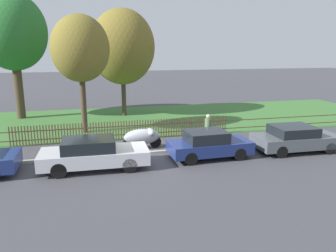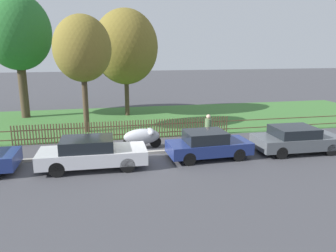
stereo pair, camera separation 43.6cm
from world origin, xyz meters
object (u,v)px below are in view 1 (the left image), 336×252
Objects in this scene: parked_car_navy_estate at (209,144)px; parked_car_black_saloon at (93,153)px; tree_nearest_kerb at (13,33)px; tree_mid_park at (122,47)px; tree_behind_motorcycle at (80,49)px; pedestrian_near_fence at (208,128)px; parked_car_red_compact at (295,138)px; covered_motorcycle at (143,137)px.

parked_car_black_saloon is at bearing -179.76° from parked_car_navy_estate.
tree_nearest_kerb reaches higher than tree_mid_park.
parked_car_black_saloon is 7.64m from tree_behind_motorcycle.
parked_car_black_saloon is 2.66× the size of pedestrian_near_fence.
tree_behind_motorcycle is (-0.39, 6.36, 4.21)m from parked_car_black_saloon.
tree_behind_motorcycle reaches higher than parked_car_black_saloon.
tree_behind_motorcycle is 5.39m from tree_mid_park.
tree_nearest_kerb is at bearing 142.93° from parked_car_red_compact.
pedestrian_near_fence reaches higher than parked_car_navy_estate.
parked_car_red_compact is 0.61× the size of tree_behind_motorcycle.
covered_motorcycle is at bearing 139.90° from parked_car_navy_estate.
tree_behind_motorcycle is (-2.85, 4.05, 4.25)m from covered_motorcycle.
tree_mid_park is (2.46, 10.94, 4.33)m from parked_car_black_saloon.
tree_mid_park is 10.39m from pedestrian_near_fence.
tree_mid_park is (-0.01, 8.63, 4.38)m from covered_motorcycle.
tree_behind_motorcycle is 0.88× the size of tree_mid_park.
tree_mid_park is at bearing 78.61° from parked_car_black_saloon.
tree_mid_park is (7.33, -0.75, -0.95)m from tree_nearest_kerb.
tree_behind_motorcycle is at bearing 149.74° from parked_car_red_compact.
covered_motorcycle is 13.05m from tree_nearest_kerb.
tree_nearest_kerb is 1.27× the size of tree_behind_motorcycle.
parked_car_navy_estate is 2.27× the size of pedestrian_near_fence.
tree_behind_motorcycle reaches higher than covered_motorcycle.
parked_car_navy_estate is at bearing -48.04° from tree_behind_motorcycle.
tree_mid_park is (-2.70, 10.74, 4.36)m from parked_car_navy_estate.
pedestrian_near_fence is at bearing -35.56° from tree_behind_motorcycle.
covered_motorcycle is 6.53m from tree_behind_motorcycle.
tree_nearest_kerb is at bearing 125.74° from covered_motorcycle.
parked_car_black_saloon is 0.65× the size of tree_behind_motorcycle.
tree_nearest_kerb is at bearing 129.12° from parked_car_navy_estate.
covered_motorcycle is at bearing -54.88° from tree_behind_motorcycle.
tree_behind_motorcycle is (4.49, -5.33, -1.08)m from tree_nearest_kerb.
parked_car_black_saloon is 6.10m from pedestrian_near_fence.
tree_behind_motorcycle is 4.07× the size of pedestrian_near_fence.
parked_car_black_saloon is 12.02m from tree_mid_park.
parked_car_black_saloon reaches higher than parked_car_red_compact.
parked_car_black_saloon reaches higher than covered_motorcycle.
tree_nearest_kerb is at bearing 113.89° from parked_car_black_saloon.
covered_motorcycle is (-2.69, 2.11, -0.02)m from parked_car_navy_estate.
parked_car_navy_estate is at bearing -48.88° from tree_nearest_kerb.
pedestrian_near_fence is at bearing 156.93° from parked_car_red_compact.
parked_car_navy_estate is (5.15, 0.20, -0.02)m from parked_car_black_saloon.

